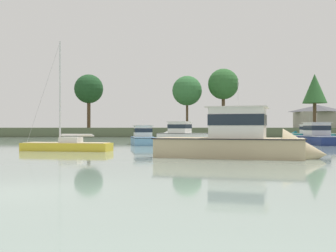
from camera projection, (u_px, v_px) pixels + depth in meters
ground_plane at (15, 193)px, 10.33m from camera, size 497.99×497.99×0.00m
far_shore_bank at (147, 131)px, 94.89m from camera, size 224.10×50.45×1.57m
cruiser_white at (178, 136)px, 52.96m from camera, size 7.70×6.00×4.15m
sailboat_yellow at (67, 148)px, 28.95m from camera, size 6.39×2.85×7.96m
cruiser_navy at (316, 139)px, 40.41m from camera, size 2.75×7.14×3.81m
cruiser_sand at (247, 146)px, 22.49m from camera, size 9.37×5.34×5.25m
cruiser_teal at (306, 136)px, 58.80m from camera, size 6.62×6.14×3.99m
cruiser_skyblue at (143, 140)px, 40.01m from camera, size 2.87×6.84×3.19m
mooring_buoy_red at (68, 139)px, 57.59m from camera, size 0.38×0.38×0.43m
shore_tree_inland_c at (315, 89)px, 77.02m from camera, size 4.40×4.40×9.90m
shore_tree_right at (223, 84)px, 80.61m from camera, size 5.90×5.90×11.34m
shore_tree_inland_a at (187, 91)px, 80.15m from camera, size 5.66×5.66×9.91m
shore_tree_inland_b at (89, 89)px, 86.16m from camera, size 5.91×5.91×10.93m
cottage_hillside at (318, 116)px, 100.35m from camera, size 10.60×8.54×5.43m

